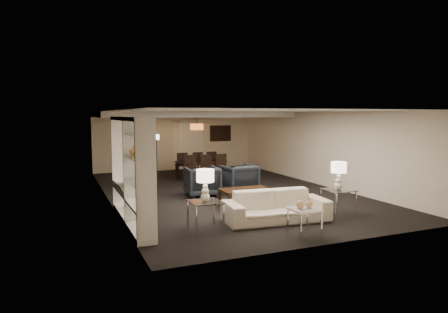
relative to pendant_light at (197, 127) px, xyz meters
The scene contains 35 objects.
floor 4.00m from the pendant_light, 94.90° to the right, with size 11.00×11.00×0.00m, color black.
ceiling 3.56m from the pendant_light, 94.90° to the right, with size 7.00×11.00×0.02m, color silver.
wall_back 2.13m from the pendant_light, 98.53° to the left, with size 7.00×0.02×2.50m, color beige.
wall_front 9.03m from the pendant_light, 91.91° to the right, with size 7.00×0.02×2.50m, color beige.
wall_left 5.21m from the pendant_light, 137.35° to the right, with size 0.02×11.00×2.50m, color beige.
wall_right 4.79m from the pendant_light, 47.56° to the right, with size 0.02×11.00×2.50m, color beige.
ceiling_soffit 0.57m from the pendant_light, behind, with size 7.00×4.00×0.20m, color silver.
curtains 2.38m from the pendant_light, 122.01° to the left, with size 1.50×0.12×2.40m, color beige.
door 2.19m from the pendant_light, 78.52° to the left, with size 0.90×0.05×2.10m, color silver.
painting 2.69m from the pendant_light, 47.44° to the left, with size 0.95×0.04×0.65m, color #142D38.
media_unit 7.13m from the pendant_light, 120.62° to the right, with size 0.38×3.40×2.35m, color white, non-canonical shape.
pendant_light is the anchor object (origin of this frame).
sofa 7.41m from the pendant_light, 94.53° to the right, with size 2.36×0.92×0.69m, color beige.
coffee_table 5.89m from the pendant_light, 95.81° to the right, with size 1.29×0.75×0.46m, color black, non-canonical shape.
armchair_left 4.35m from the pendant_light, 106.65° to the right, with size 0.94×0.96×0.88m, color black.
armchair_right 4.19m from the pendant_light, 89.58° to the right, with size 0.94×0.96×0.88m, color black.
side_table_left 7.73m from the pendant_light, 107.47° to the right, with size 0.65×0.65×0.60m, color white, non-canonical shape.
side_table_right 7.48m from the pendant_light, 81.11° to the right, with size 0.65×0.65×0.60m, color white, non-canonical shape.
table_lamp_left 7.63m from the pendant_light, 107.47° to the right, with size 0.37×0.37×0.67m, color white, non-canonical shape.
table_lamp_right 7.37m from the pendant_light, 81.11° to the right, with size 0.37×0.37×0.67m, color #EDE2C8, non-canonical shape.
marble_table 8.50m from the pendant_light, 93.93° to the right, with size 0.54×0.54×0.54m, color white, non-canonical shape.
gold_gourd_a 8.44m from the pendant_light, 94.61° to the right, with size 0.17×0.17×0.17m, color tan.
gold_gourd_b 8.43m from the pendant_light, 93.24° to the right, with size 0.15×0.15×0.15m, color tan.
television 6.68m from the pendant_light, 122.74° to the right, with size 0.14×1.06×0.61m, color black.
vase_blue 8.26m from the pendant_light, 116.05° to the right, with size 0.16×0.16×0.17m, color #254BA2.
vase_amber 7.48m from the pendant_light, 118.86° to the right, with size 0.18×0.18×0.19m, color #C88642.
floor_speaker 6.42m from the pendant_light, 124.04° to the right, with size 0.10×0.10×0.95m, color black.
dining_table 1.74m from the pendant_light, 95.24° to the right, with size 1.80×1.00×0.63m, color black.
chair_nl 2.08m from the pendant_light, 116.45° to the right, with size 0.44×0.44×0.94m, color black, non-canonical shape.
chair_nm 1.97m from the pendant_light, 92.69° to the right, with size 0.44×0.44×0.94m, color black, non-canonical shape.
chair_nr 2.04m from the pendant_light, 68.02° to the right, with size 0.44×0.44×0.94m, color black, non-canonical shape.
chair_fl 1.59m from the pendant_light, behind, with size 0.44×0.44×0.94m, color black, non-canonical shape.
chair_fm 1.45m from the pendant_light, 153.11° to the right, with size 0.44×0.44×0.94m, color black, non-canonical shape.
chair_fr 1.55m from the pendant_light, ahead, with size 0.44×0.44×0.94m, color black, non-canonical shape.
floor_lamp 2.07m from the pendant_light, 141.16° to the left, with size 0.23×0.23×1.60m, color black, non-canonical shape.
Camera 1 is at (-4.75, -11.38, 2.40)m, focal length 32.00 mm.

